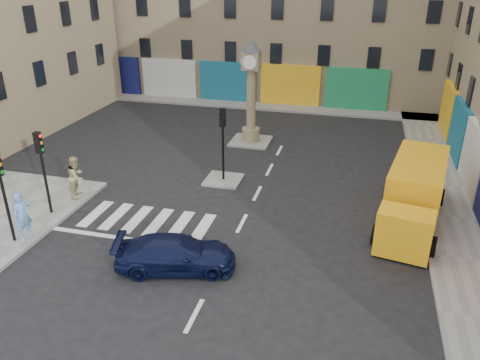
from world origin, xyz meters
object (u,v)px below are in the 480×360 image
at_px(traffic_light_left_near, 1,183).
at_px(navy_sedan, 176,254).
at_px(yellow_van, 414,194).
at_px(pedestrian_blue, 22,216).
at_px(pedestrian_tan, 77,177).
at_px(traffic_light_island, 223,133).
at_px(traffic_light_left_far, 42,160).
at_px(clock_pillar, 251,86).

relative_size(traffic_light_left_near, navy_sedan, 0.86).
height_order(yellow_van, pedestrian_blue, yellow_van).
relative_size(pedestrian_blue, pedestrian_tan, 0.96).
relative_size(traffic_light_left_near, traffic_light_island, 1.00).
height_order(traffic_light_left_far, navy_sedan, traffic_light_left_far).
xyz_separation_m(traffic_light_left_far, pedestrian_blue, (0.30, -2.05, -1.52)).
bearing_deg(pedestrian_blue, pedestrian_tan, 23.58).
distance_m(navy_sedan, pedestrian_blue, 6.54).
relative_size(clock_pillar, yellow_van, 0.86).
bearing_deg(traffic_light_island, pedestrian_blue, -128.84).
bearing_deg(traffic_light_left_far, navy_sedan, -19.08).
xyz_separation_m(yellow_van, pedestrian_blue, (-14.99, -5.64, -0.14)).
relative_size(traffic_light_left_far, yellow_van, 0.52).
relative_size(clock_pillar, navy_sedan, 1.42).
relative_size(traffic_light_left_near, traffic_light_left_far, 1.00).
distance_m(traffic_light_left_far, clock_pillar, 13.05).
bearing_deg(traffic_light_left_near, yellow_van, 21.39).
bearing_deg(traffic_light_island, clock_pillar, 90.00).
height_order(traffic_light_left_near, traffic_light_island, traffic_light_left_near).
height_order(traffic_light_left_far, pedestrian_blue, traffic_light_left_far).
xyz_separation_m(clock_pillar, navy_sedan, (0.52, -13.75, -2.93)).
relative_size(traffic_light_left_far, traffic_light_island, 1.00).
bearing_deg(navy_sedan, clock_pillar, -12.97).
xyz_separation_m(traffic_light_left_near, traffic_light_island, (6.30, 7.80, -0.03)).
relative_size(traffic_light_left_near, pedestrian_tan, 1.87).
bearing_deg(clock_pillar, pedestrian_tan, -121.87).
bearing_deg(traffic_light_island, traffic_light_left_far, -139.40).
distance_m(traffic_light_left_near, yellow_van, 16.48).
height_order(traffic_light_left_near, clock_pillar, clock_pillar).
distance_m(traffic_light_left_near, pedestrian_tan, 4.41).
bearing_deg(yellow_van, clock_pillar, 149.43).
xyz_separation_m(clock_pillar, pedestrian_blue, (-6.00, -13.45, -2.44)).
xyz_separation_m(traffic_light_left_far, navy_sedan, (6.82, -2.36, -2.00)).
relative_size(yellow_van, pedestrian_tan, 3.60).
height_order(traffic_light_left_near, traffic_light_left_far, same).
bearing_deg(traffic_light_island, yellow_van, -11.41).
distance_m(navy_sedan, yellow_van, 10.37).
xyz_separation_m(traffic_light_left_near, clock_pillar, (6.30, 13.80, 0.93)).
distance_m(traffic_light_left_near, traffic_light_island, 10.03).
height_order(navy_sedan, pedestrian_blue, pedestrian_blue).
distance_m(traffic_light_island, yellow_van, 9.27).
bearing_deg(navy_sedan, pedestrian_blue, 72.18).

